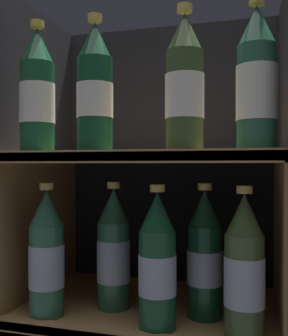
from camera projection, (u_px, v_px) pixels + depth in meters
name	position (u px, v px, depth m)	size (l,w,h in m)	color
fridge_back_wall	(168.00, 184.00, 1.09)	(0.62, 0.02, 0.87)	black
fridge_side_left	(35.00, 186.00, 0.99)	(0.02, 0.41, 0.87)	black
shelf_lower	(149.00, 317.00, 0.90)	(0.58, 0.37, 0.18)	#9E7547
shelf_upper	(150.00, 216.00, 0.90)	(0.58, 0.37, 0.52)	#9E7547
bottle_upper_front_0	(37.00, 94.00, 0.83)	(0.07, 0.07, 0.28)	#194C2D
bottle_upper_front_1	(95.00, 91.00, 0.80)	(0.07, 0.07, 0.28)	#144228
bottle_upper_front_2	(185.00, 86.00, 0.75)	(0.07, 0.07, 0.28)	#384C28
bottle_upper_front_3	(257.00, 83.00, 0.71)	(0.07, 0.07, 0.28)	#285B42
bottle_lower_front_0	(47.00, 257.00, 0.83)	(0.07, 0.07, 0.28)	#285B42
bottle_lower_front_1	(157.00, 264.00, 0.76)	(0.07, 0.07, 0.28)	#144228
bottle_lower_front_2	(244.00, 270.00, 0.72)	(0.07, 0.07, 0.28)	#384C28
bottle_lower_back_0	(114.00, 252.00, 0.87)	(0.07, 0.07, 0.28)	#285B42
bottle_lower_back_1	(205.00, 257.00, 0.82)	(0.07, 0.07, 0.28)	#144228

